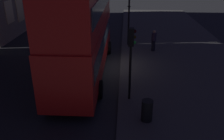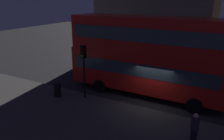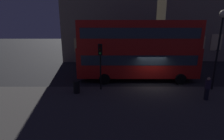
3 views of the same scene
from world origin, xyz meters
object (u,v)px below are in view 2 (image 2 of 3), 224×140
traffic_light_near_kerb (84,61)px  litter_bin (57,89)px  double_decker_bus (145,53)px  pedestrian (194,129)px

traffic_light_near_kerb → litter_bin: 2.95m
double_decker_bus → litter_bin: 6.73m
traffic_light_near_kerb → pedestrian: 8.10m
double_decker_bus → litter_bin: (-5.16, -3.54, -2.48)m
double_decker_bus → pedestrian: 6.79m
traffic_light_near_kerb → pedestrian: size_ratio=2.22×
pedestrian → litter_bin: 9.57m
double_decker_bus → pedestrian: bearing=-47.6°
double_decker_bus → traffic_light_near_kerb: 4.36m
double_decker_bus → traffic_light_near_kerb: (-3.31, -2.81, -0.30)m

